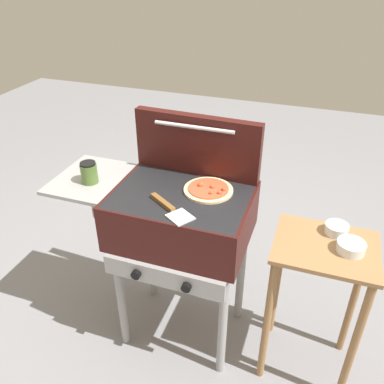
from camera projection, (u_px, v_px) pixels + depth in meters
The scene contains 9 objects.
ground_plane at pixel (184, 327), 2.31m from camera, with size 8.00×8.00×0.00m, color gray.
grill at pixel (179, 219), 1.91m from camera, with size 0.96×0.53×0.90m.
grill_lid_open at pixel (197, 145), 1.93m from camera, with size 0.63×0.09×0.30m.
pizza_pepperoni at pixel (208, 189), 1.85m from camera, with size 0.23×0.23×0.04m.
sauce_jar at pixel (89, 173), 1.90m from camera, with size 0.08×0.08×0.10m.
spatula at pixel (170, 208), 1.72m from camera, with size 0.25×0.19×0.02m.
prep_table at pixel (318, 284), 1.83m from camera, with size 0.44×0.36×0.78m.
topping_bowl_near at pixel (351, 247), 1.67m from camera, with size 0.12×0.12×0.04m.
topping_bowl_far at pixel (337, 229), 1.78m from camera, with size 0.10×0.10×0.04m.
Camera 1 is at (0.56, -1.46, 1.87)m, focal length 37.54 mm.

